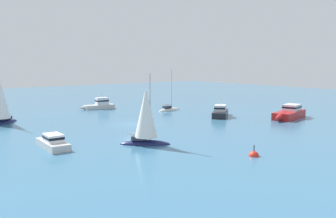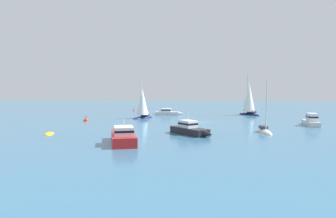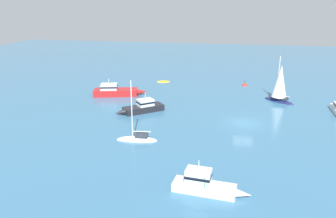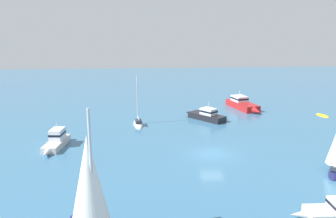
{
  "view_description": "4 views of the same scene",
  "coord_description": "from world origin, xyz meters",
  "px_view_note": "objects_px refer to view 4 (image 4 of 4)",
  "views": [
    {
      "loc": [
        -39.77,
        24.98,
        8.02
      ],
      "look_at": [
        0.13,
        -5.64,
        1.54
      ],
      "focal_mm": 38.9,
      "sensor_mm": 36.0,
      "label": 1
    },
    {
      "loc": [
        -2.47,
        -54.48,
        6.24
      ],
      "look_at": [
        -5.56,
        -0.33,
        2.23
      ],
      "focal_mm": 34.18,
      "sensor_mm": 36.0,
      "label": 2
    },
    {
      "loc": [
        41.16,
        -1.99,
        15.01
      ],
      "look_at": [
        4.25,
        -9.08,
        2.69
      ],
      "focal_mm": 35.86,
      "sensor_mm": 36.0,
      "label": 3
    },
    {
      "loc": [
        7.44,
        33.89,
        13.07
      ],
      "look_at": [
        4.03,
        -8.73,
        2.91
      ],
      "focal_mm": 36.69,
      "sensor_mm": 36.0,
      "label": 4
    }
  ],
  "objects_px": {
    "ketch": "(138,124)",
    "cabin_cruiser": "(56,141)",
    "launch": "(243,104)",
    "rib": "(322,116)",
    "launch_1": "(206,115)",
    "sailboat": "(89,190)"
  },
  "relations": [
    {
      "from": "cabin_cruiser",
      "to": "launch_1",
      "type": "bearing_deg",
      "value": 124.81
    },
    {
      "from": "ketch",
      "to": "cabin_cruiser",
      "type": "bearing_deg",
      "value": 126.65
    },
    {
      "from": "cabin_cruiser",
      "to": "rib",
      "type": "relative_size",
      "value": 2.4
    },
    {
      "from": "ketch",
      "to": "sailboat",
      "type": "bearing_deg",
      "value": 168.04
    },
    {
      "from": "ketch",
      "to": "launch",
      "type": "bearing_deg",
      "value": -69.41
    },
    {
      "from": "cabin_cruiser",
      "to": "sailboat",
      "type": "bearing_deg",
      "value": 26.08
    },
    {
      "from": "launch",
      "to": "ketch",
      "type": "bearing_deg",
      "value": -78.06
    },
    {
      "from": "rib",
      "to": "launch",
      "type": "bearing_deg",
      "value": 49.37
    },
    {
      "from": "cabin_cruiser",
      "to": "ketch",
      "type": "distance_m",
      "value": 12.34
    },
    {
      "from": "launch",
      "to": "launch_1",
      "type": "xyz_separation_m",
      "value": [
        7.38,
        6.43,
        -0.08
      ]
    },
    {
      "from": "cabin_cruiser",
      "to": "launch",
      "type": "distance_m",
      "value": 31.22
    },
    {
      "from": "cabin_cruiser",
      "to": "rib",
      "type": "height_order",
      "value": "cabin_cruiser"
    },
    {
      "from": "cabin_cruiser",
      "to": "launch",
      "type": "bearing_deg",
      "value": 128.72
    },
    {
      "from": "rib",
      "to": "ketch",
      "type": "xyz_separation_m",
      "value": [
        28.0,
        2.77,
        0.12
      ]
    },
    {
      "from": "cabin_cruiser",
      "to": "rib",
      "type": "xyz_separation_m",
      "value": [
        -37.13,
        -11.05,
        -0.73
      ]
    },
    {
      "from": "sailboat",
      "to": "cabin_cruiser",
      "type": "bearing_deg",
      "value": 163.95
    },
    {
      "from": "ketch",
      "to": "sailboat",
      "type": "distance_m",
      "value": 26.02
    },
    {
      "from": "cabin_cruiser",
      "to": "launch",
      "type": "relative_size",
      "value": 0.73
    },
    {
      "from": "cabin_cruiser",
      "to": "sailboat",
      "type": "height_order",
      "value": "sailboat"
    },
    {
      "from": "ketch",
      "to": "launch_1",
      "type": "height_order",
      "value": "ketch"
    },
    {
      "from": "sailboat",
      "to": "launch_1",
      "type": "xyz_separation_m",
      "value": [
        -12.73,
        -27.7,
        -2.5
      ]
    },
    {
      "from": "ketch",
      "to": "launch",
      "type": "xyz_separation_m",
      "value": [
        -17.23,
        -8.45,
        0.62
      ]
    }
  ]
}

